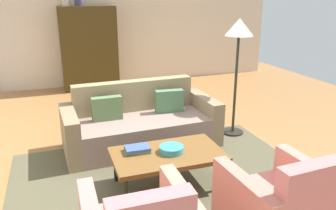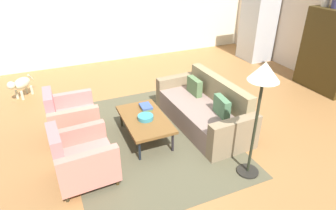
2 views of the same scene
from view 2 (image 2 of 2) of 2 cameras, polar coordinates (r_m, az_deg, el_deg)
name	(u,v)px [view 2 (image 2 of 2)]	position (r m, az deg, el deg)	size (l,w,h in m)	color
ground_plane	(182,130)	(5.30, 2.80, -4.95)	(10.20, 10.20, 0.00)	#9B693A
wall_left	(117,10)	(8.57, -10.09, 17.91)	(0.12, 8.23, 2.80)	beige
area_rug	(148,137)	(5.12, -3.91, -6.27)	(3.40, 2.60, 0.01)	brown
couch	(206,110)	(5.38, 7.41, -0.98)	(2.14, 0.99, 0.86)	gray
coffee_table	(145,120)	(4.91, -4.60, -2.90)	(1.20, 0.70, 0.40)	black
armchair_left	(69,118)	(5.26, -18.89, -2.48)	(0.81, 0.81, 0.88)	#31231C
armchair_right	(80,159)	(4.25, -17.00, -10.23)	(0.84, 0.84, 0.88)	#3B211E
fruit_bowl	(146,117)	(4.83, -4.46, -2.43)	(0.26, 0.26, 0.07)	teal
book_stack	(146,107)	(5.16, -4.40, -0.36)	(0.29, 0.20, 0.06)	#537848
cabinet	(329,51)	(7.45, 29.21, 9.20)	(1.20, 0.51, 1.80)	#3B2C10
vase_tall	(326,1)	(7.48, 28.71, 17.57)	(0.17, 0.17, 0.23)	#BBAB98
refrigerator	(257,27)	(8.94, 17.21, 14.41)	(0.80, 0.73, 1.85)	#B7BABF
floor_lamp	(263,83)	(3.79, 18.16, 4.15)	(0.40, 0.40, 1.72)	black
dog	(21,84)	(7.08, -27.05, 3.68)	(0.57, 0.51, 0.48)	beige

